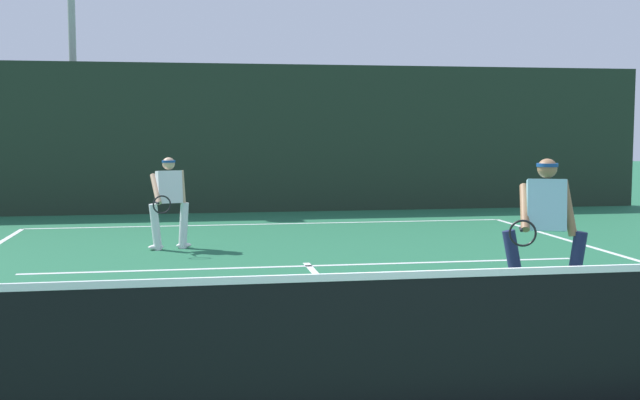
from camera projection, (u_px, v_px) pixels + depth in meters
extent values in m
cube|color=white|center=(271.00, 224.00, 16.55)|extent=(9.95, 0.10, 0.01)
cube|color=white|center=(309.00, 266.00, 11.48)|extent=(8.11, 0.10, 0.01)
cube|color=white|center=(350.00, 312.00, 8.60)|extent=(0.10, 6.40, 0.01)
cube|color=black|center=(444.00, 348.00, 5.41)|extent=(10.73, 0.02, 0.98)
cube|color=white|center=(445.00, 274.00, 5.37)|extent=(10.73, 0.03, 0.05)
cylinder|color=#1E234C|center=(575.00, 268.00, 8.96)|extent=(0.29, 0.23, 0.84)
cylinder|color=#1E234C|center=(515.00, 266.00, 9.08)|extent=(0.33, 0.24, 0.84)
ellipsoid|color=white|center=(574.00, 300.00, 8.99)|extent=(0.28, 0.19, 0.09)
ellipsoid|color=white|center=(514.00, 298.00, 9.12)|extent=(0.28, 0.19, 0.09)
cube|color=#9EDBEA|center=(546.00, 205.00, 8.96)|extent=(0.51, 0.45, 0.61)
cylinder|color=#9E704C|center=(568.00, 208.00, 8.91)|extent=(0.24, 0.17, 0.64)
cylinder|color=#9E704C|center=(525.00, 207.00, 9.00)|extent=(0.27, 0.51, 0.53)
sphere|color=#9E704C|center=(547.00, 168.00, 8.92)|extent=(0.22, 0.22, 0.22)
cylinder|color=#19478C|center=(547.00, 165.00, 8.92)|extent=(0.31, 0.31, 0.04)
cylinder|color=black|center=(521.00, 229.00, 8.79)|extent=(0.12, 0.25, 0.03)
torus|color=black|center=(523.00, 233.00, 8.46)|extent=(0.28, 0.13, 0.29)
cylinder|color=silver|center=(184.00, 225.00, 13.17)|extent=(0.22, 0.18, 0.77)
cylinder|color=silver|center=(156.00, 227.00, 12.97)|extent=(0.24, 0.19, 0.77)
ellipsoid|color=white|center=(184.00, 245.00, 13.20)|extent=(0.28, 0.18, 0.09)
ellipsoid|color=white|center=(156.00, 247.00, 13.00)|extent=(0.28, 0.18, 0.09)
cube|color=silver|center=(169.00, 187.00, 13.01)|extent=(0.45, 0.35, 0.55)
cylinder|color=tan|center=(182.00, 188.00, 13.11)|extent=(0.14, 0.12, 0.59)
cylinder|color=tan|center=(156.00, 189.00, 12.92)|extent=(0.21, 0.47, 0.50)
sphere|color=tan|center=(169.00, 164.00, 12.98)|extent=(0.20, 0.20, 0.20)
cylinder|color=#19478C|center=(169.00, 161.00, 12.97)|extent=(0.27, 0.27, 0.04)
cylinder|color=black|center=(157.00, 203.00, 12.69)|extent=(0.10, 0.26, 0.03)
torus|color=black|center=(162.00, 205.00, 12.39)|extent=(0.29, 0.10, 0.29)
sphere|color=#D1E033|center=(99.00, 319.00, 8.13)|extent=(0.07, 0.07, 0.07)
cube|color=#202F23|center=(260.00, 139.00, 18.83)|extent=(19.25, 0.12, 3.52)
cylinder|color=#9EA39E|center=(73.00, 76.00, 19.31)|extent=(0.18, 0.18, 6.55)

